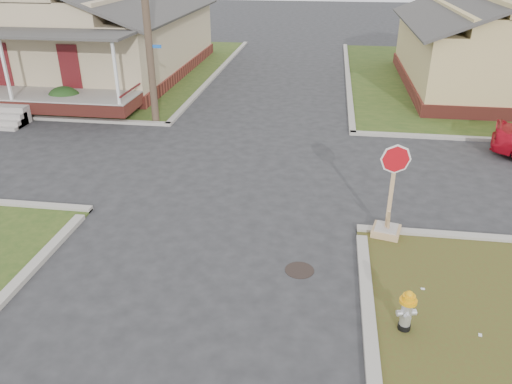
# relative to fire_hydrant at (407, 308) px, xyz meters

# --- Properties ---
(ground) EXTENTS (120.00, 120.00, 0.00)m
(ground) POSITION_rel_fire_hydrant_xyz_m (-4.23, 2.13, -0.51)
(ground) COLOR #262628
(ground) RESTS_ON ground
(verge_far_left) EXTENTS (19.00, 19.00, 0.05)m
(verge_far_left) POSITION_rel_fire_hydrant_xyz_m (-17.23, 20.13, -0.49)
(verge_far_left) COLOR #2D4719
(verge_far_left) RESTS_ON ground
(curbs) EXTENTS (80.00, 40.00, 0.12)m
(curbs) POSITION_rel_fire_hydrant_xyz_m (-4.23, 7.13, -0.51)
(curbs) COLOR #A39D93
(curbs) RESTS_ON ground
(manhole) EXTENTS (0.64, 0.64, 0.01)m
(manhole) POSITION_rel_fire_hydrant_xyz_m (-2.03, 1.63, -0.51)
(manhole) COLOR black
(manhole) RESTS_ON ground
(corner_house) EXTENTS (10.10, 15.50, 5.30)m
(corner_house) POSITION_rel_fire_hydrant_xyz_m (-14.23, 18.81, 1.76)
(corner_house) COLOR maroon
(corner_house) RESTS_ON ground
(side_house_yellow) EXTENTS (7.60, 11.60, 4.70)m
(side_house_yellow) POSITION_rel_fire_hydrant_xyz_m (5.77, 18.63, 1.67)
(side_house_yellow) COLOR maroon
(side_house_yellow) RESTS_ON ground
(fire_hydrant) EXTENTS (0.32, 0.32, 0.85)m
(fire_hydrant) POSITION_rel_fire_hydrant_xyz_m (0.00, 0.00, 0.00)
(fire_hydrant) COLOR black
(fire_hydrant) RESTS_ON ground
(stop_sign) EXTENTS (0.67, 0.65, 2.35)m
(stop_sign) POSITION_rel_fire_hydrant_xyz_m (-0.04, 3.40, 0.04)
(stop_sign) COLOR tan
(stop_sign) RESTS_ON ground
(hedge_right) EXTENTS (1.44, 1.18, 1.10)m
(hedge_right) POSITION_rel_fire_hydrant_xyz_m (-12.57, 11.68, 0.09)
(hedge_right) COLOR #1A3914
(hedge_right) RESTS_ON verge_far_left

